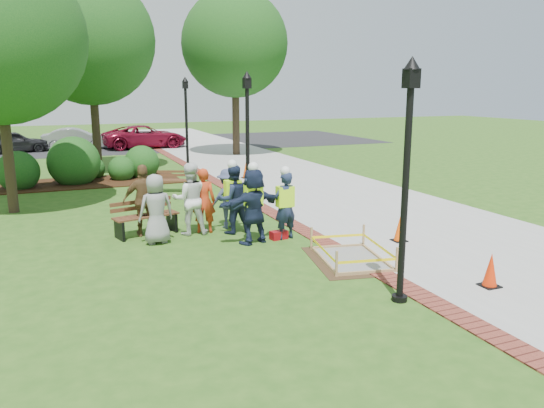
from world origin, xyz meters
name	(u,v)px	position (x,y,z in m)	size (l,w,h in m)	color
ground	(272,260)	(0.00, 0.00, 0.00)	(100.00, 100.00, 0.00)	#285116
sidewalk	(291,178)	(5.00, 10.00, 0.01)	(6.00, 60.00, 0.02)	#9E9E99
brick_edging	(218,183)	(1.75, 10.00, 0.01)	(0.50, 60.00, 0.03)	maroon
mulch_bed	(91,182)	(-3.00, 12.00, 0.02)	(7.00, 3.00, 0.05)	#381E0F
parking_lot	(122,145)	(0.00, 27.00, 0.00)	(36.00, 12.00, 0.01)	black
wet_concrete_pad	(351,250)	(1.62, -0.68, 0.23)	(2.11, 2.58, 0.55)	#47331E
bench_near	(146,224)	(-2.22, 3.19, 0.29)	(1.76, 0.96, 0.91)	brown
bench_far	(176,185)	(-0.23, 8.75, 0.25)	(1.51, 0.98, 0.78)	brown
cone_front	(491,271)	(3.24, -3.11, 0.33)	(0.35, 0.35, 0.69)	black
cone_back	(400,229)	(3.50, 0.14, 0.32)	(0.34, 0.34, 0.67)	black
cone_far	(246,171)	(3.18, 10.61, 0.33)	(0.35, 0.35, 0.69)	black
toolbox	(279,235)	(0.81, 1.51, 0.11)	(0.43, 0.24, 0.22)	maroon
lamp_near	(407,164)	(1.25, -3.00, 2.48)	(0.28, 0.28, 4.26)	black
lamp_mid	(247,131)	(1.25, 5.00, 2.48)	(0.28, 0.28, 4.26)	black
lamp_far	(186,118)	(1.25, 13.00, 2.48)	(0.28, 0.28, 4.26)	black
tree_back	(90,40)	(-2.46, 14.87, 5.80)	(5.63, 5.63, 8.63)	#3D2D1E
tree_right	(235,44)	(5.46, 18.65, 6.16)	(5.91, 5.91, 9.13)	#3D2D1E
shrub_a	(20,189)	(-5.62, 11.60, 0.00)	(1.57, 1.57, 1.57)	#134315
shrub_b	(76,184)	(-3.60, 12.02, 0.00)	(2.05, 2.05, 2.05)	#134315
shrub_c	(122,180)	(-1.76, 12.15, 0.00)	(1.10, 1.10, 1.10)	#134315
shrub_d	(143,177)	(-0.85, 12.63, 0.00)	(1.48, 1.48, 1.48)	#134315
shrub_e	(94,178)	(-2.81, 13.10, 0.00)	(0.98, 0.98, 0.98)	#134315
casual_person_a	(156,209)	(-2.10, 2.33, 0.86)	(0.58, 0.40, 1.72)	gray
casual_person_b	(204,201)	(-0.76, 2.86, 0.86)	(0.64, 0.54, 1.72)	red
casual_person_c	(190,199)	(-1.13, 2.82, 0.94)	(0.65, 0.46, 1.88)	white
casual_person_d	(145,201)	(-2.24, 3.13, 0.93)	(0.61, 0.41, 1.86)	brown
casual_person_e	(228,199)	(-0.02, 3.07, 0.81)	(0.52, 0.34, 1.63)	#384162
hivis_worker_a	(254,204)	(0.11, 1.43, 0.99)	(0.67, 0.52, 2.02)	#1A1F44
hivis_worker_b	(285,203)	(0.96, 1.47, 0.93)	(0.62, 0.47, 1.87)	#151D38
hivis_worker_c	(233,197)	(-0.06, 2.52, 0.96)	(0.61, 0.43, 1.95)	#161A3A
parked_car_a	(14,153)	(-6.52, 24.61, 0.00)	(4.39, 1.91, 1.43)	#29292C
parked_car_b	(77,149)	(-2.96, 25.20, 0.00)	(4.42, 1.92, 1.44)	#9C9CA1
parked_car_c	(146,148)	(1.17, 24.21, 0.00)	(4.89, 2.13, 1.59)	maroon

